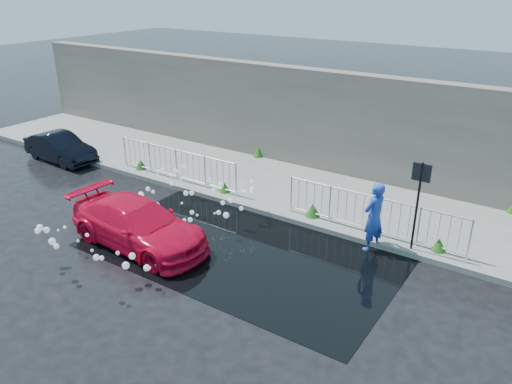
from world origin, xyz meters
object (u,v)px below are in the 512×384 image
at_px(dark_car, 60,148).
at_px(person, 374,217).
at_px(sign_post, 419,193).
at_px(red_car, 138,224).

distance_m(dark_car, person, 12.55).
height_order(sign_post, dark_car, sign_post).
bearing_deg(person, red_car, -40.19).
bearing_deg(dark_car, sign_post, -85.10).
xyz_separation_m(sign_post, person, (-0.95, -0.33, -0.79)).
bearing_deg(person, sign_post, 127.42).
relative_size(red_car, dark_car, 1.28).
distance_m(sign_post, dark_car, 13.55).
bearing_deg(red_car, person, -55.30).
relative_size(dark_car, person, 1.74).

